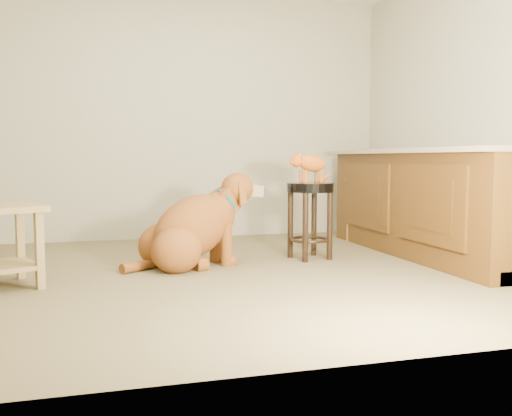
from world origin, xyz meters
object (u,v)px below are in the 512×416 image
object	(u,v)px
wood_stool	(369,209)
golden_retriever	(193,230)
tabby_kitten	(309,164)
padded_stool	(310,205)

from	to	relation	value
wood_stool	golden_retriever	world-z (taller)	golden_retriever
tabby_kitten	padded_stool	bearing A→B (deg)	-5.72
wood_stool	tabby_kitten	distance (m)	1.32
padded_stool	tabby_kitten	distance (m)	0.35
wood_stool	tabby_kitten	xyz separation A→B (m)	(-0.96, -0.77, 0.47)
padded_stool	tabby_kitten	size ratio (longest dim) A/B	1.47
padded_stool	golden_retriever	bearing A→B (deg)	-174.74
padded_stool	tabby_kitten	bearing A→B (deg)	-174.12
golden_retriever	tabby_kitten	world-z (taller)	tabby_kitten
wood_stool	tabby_kitten	world-z (taller)	tabby_kitten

